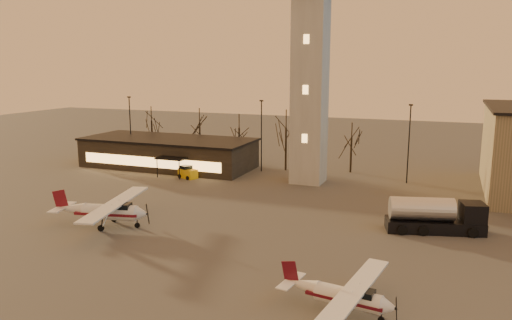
# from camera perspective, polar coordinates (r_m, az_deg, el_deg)

# --- Properties ---
(ground) EXTENTS (220.00, 220.00, 0.00)m
(ground) POSITION_cam_1_polar(r_m,az_deg,el_deg) (38.46, -6.36, -12.20)
(ground) COLOR #4A4644
(ground) RESTS_ON ground
(control_tower) EXTENTS (6.80, 6.80, 32.60)m
(control_tower) POSITION_cam_1_polar(r_m,az_deg,el_deg) (63.47, 6.25, 11.98)
(control_tower) COLOR #9D9B95
(control_tower) RESTS_ON ground
(terminal) EXTENTS (25.40, 12.20, 4.30)m
(terminal) POSITION_cam_1_polar(r_m,az_deg,el_deg) (75.21, -9.96, 0.86)
(terminal) COLOR black
(terminal) RESTS_ON ground
(light_poles) EXTENTS (58.50, 12.25, 10.14)m
(light_poles) POSITION_cam_1_polar(r_m,az_deg,el_deg) (65.01, 6.71, 2.29)
(light_poles) COLOR black
(light_poles) RESTS_ON ground
(tree_row) EXTENTS (37.20, 9.20, 8.80)m
(tree_row) POSITION_cam_1_polar(r_m,az_deg,el_deg) (77.20, -1.99, 4.11)
(tree_row) COLOR black
(tree_row) RESTS_ON ground
(cessna_front) EXTENTS (7.88, 9.92, 2.72)m
(cessna_front) POSITION_cam_1_polar(r_m,az_deg,el_deg) (31.94, 10.69, -15.53)
(cessna_front) COLOR white
(cessna_front) RESTS_ON ground
(cessna_rear) EXTENTS (9.94, 12.46, 3.43)m
(cessna_rear) POSITION_cam_1_polar(r_m,az_deg,el_deg) (48.93, -16.14, -6.02)
(cessna_rear) COLOR silver
(cessna_rear) RESTS_ON ground
(fuel_truck) EXTENTS (8.92, 4.51, 3.18)m
(fuel_truck) POSITION_cam_1_polar(r_m,az_deg,el_deg) (48.44, 19.71, -6.30)
(fuel_truck) COLOR black
(fuel_truck) RESTS_ON ground
(service_cart) EXTENTS (2.98, 2.45, 1.67)m
(service_cart) POSITION_cam_1_polar(r_m,az_deg,el_deg) (67.60, -7.82, -1.52)
(service_cart) COLOR gold
(service_cart) RESTS_ON ground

